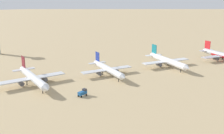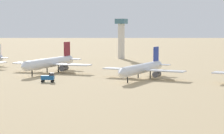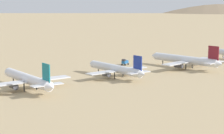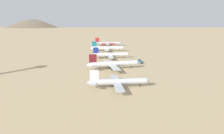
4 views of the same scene
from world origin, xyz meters
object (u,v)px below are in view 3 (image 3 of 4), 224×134
(parked_jet_2, at_px, (116,69))
(parked_jet_3, at_px, (28,79))
(service_truck, at_px, (125,62))
(parked_jet_1, at_px, (186,60))

(parked_jet_2, height_order, parked_jet_3, parked_jet_3)
(parked_jet_2, relative_size, service_truck, 8.11)
(parked_jet_2, distance_m, service_truck, 40.79)
(parked_jet_3, height_order, service_truck, parked_jet_3)
(parked_jet_1, bearing_deg, parked_jet_2, 85.31)
(parked_jet_1, height_order, parked_jet_2, parked_jet_1)
(parked_jet_2, xyz_separation_m, parked_jet_3, (2.45, 50.73, 0.38))
(parked_jet_1, bearing_deg, parked_jet_3, 86.27)
(parked_jet_2, height_order, service_truck, parked_jet_2)
(parked_jet_1, distance_m, parked_jet_2, 50.38)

